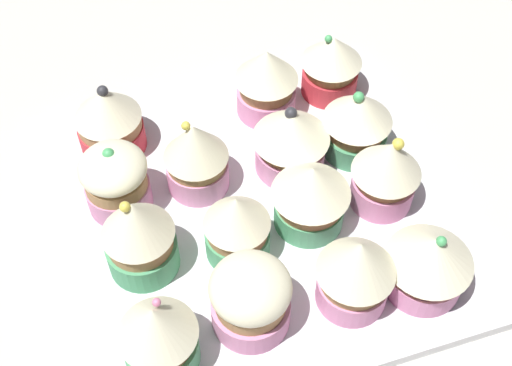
{
  "coord_description": "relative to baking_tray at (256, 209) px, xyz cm",
  "views": [
    {
      "loc": [
        -33.43,
        10.58,
        48.67
      ],
      "look_at": [
        0.0,
        0.0,
        4.2
      ],
      "focal_mm": 47.94,
      "sensor_mm": 36.0,
      "label": 1
    }
  ],
  "objects": [
    {
      "name": "cupcake_13",
      "position": [
        3.65,
        11.07,
        3.88
      ],
      "size": [
        5.67,
        5.67,
        6.72
      ],
      "color": "pink",
      "rests_on": "baking_tray"
    },
    {
      "name": "cupcake_4",
      "position": [
        -10.78,
        -4.31,
        4.5
      ],
      "size": [
        6.02,
        6.02,
        7.47
      ],
      "color": "pink",
      "rests_on": "baking_tray"
    },
    {
      "name": "cupcake_3",
      "position": [
        11.23,
        -11.07,
        4.07
      ],
      "size": [
        5.84,
        5.84,
        6.9
      ],
      "color": "#D1333D",
      "rests_on": "baking_tray"
    },
    {
      "name": "cupcake_6",
      "position": [
        3.27,
        -4.2,
        4.09
      ],
      "size": [
        6.77,
        6.77,
        7.02
      ],
      "color": "pink",
      "rests_on": "baking_tray"
    },
    {
      "name": "cupcake_0",
      "position": [
        -11.34,
        -10.11,
        3.87
      ],
      "size": [
        6.84,
        6.84,
        6.48
      ],
      "color": "pink",
      "rests_on": "baking_tray"
    },
    {
      "name": "cupcake_1",
      "position": [
        -2.7,
        -10.43,
        4.38
      ],
      "size": [
        5.84,
        5.84,
        7.57
      ],
      "color": "pink",
      "rests_on": "baking_tray"
    },
    {
      "name": "cupcake_10",
      "position": [
        3.74,
        4.13,
        4.36
      ],
      "size": [
        5.57,
        5.57,
        7.65
      ],
      "color": "pink",
      "rests_on": "baking_tray"
    },
    {
      "name": "cupcake_8",
      "position": [
        -10.26,
        3.66,
        3.93
      ],
      "size": [
        6.04,
        6.04,
        6.61
      ],
      "color": "pink",
      "rests_on": "baking_tray"
    },
    {
      "name": "cupcake_7",
      "position": [
        10.55,
        -4.34,
        4.38
      ],
      "size": [
        5.93,
        5.93,
        7.31
      ],
      "color": "pink",
      "rests_on": "baking_tray"
    },
    {
      "name": "cupcake_14",
      "position": [
        10.49,
        10.41,
        4.11
      ],
      "size": [
        6.0,
        6.0,
        7.32
      ],
      "color": "#D1333D",
      "rests_on": "baking_tray"
    },
    {
      "name": "cupcake_11",
      "position": [
        -11.33,
        10.71,
        4.38
      ],
      "size": [
        5.74,
        5.74,
        7.54
      ],
      "color": "#4C9E6B",
      "rests_on": "baking_tray"
    },
    {
      "name": "ground_plane",
      "position": [
        0.0,
        0.0,
        -2.1
      ],
      "size": [
        180.0,
        180.0,
        3.0
      ],
      "primitive_type": "cube",
      "color": "beige"
    },
    {
      "name": "cupcake_2",
      "position": [
        3.43,
        -10.45,
        4.21
      ],
      "size": [
        6.19,
        6.19,
        7.24
      ],
      "color": "#4C9E6B",
      "rests_on": "baking_tray"
    },
    {
      "name": "cupcake_12",
      "position": [
        -2.9,
        10.35,
        4.61
      ],
      "size": [
        5.7,
        5.7,
        8.26
      ],
      "color": "#4C9E6B",
      "rests_on": "baking_tray"
    },
    {
      "name": "baking_tray",
      "position": [
        0.0,
        0.0,
        0.0
      ],
      "size": [
        33.3,
        33.3,
        1.2
      ],
      "color": "silver",
      "rests_on": "ground_plane"
    },
    {
      "name": "cupcake_9",
      "position": [
        -3.99,
        2.82,
        4.11
      ],
      "size": [
        5.35,
        5.35,
        6.93
      ],
      "color": "#4C9E6B",
      "rests_on": "baking_tray"
    },
    {
      "name": "cupcake_5",
      "position": [
        -2.92,
        -3.71,
        4.24
      ],
      "size": [
        6.52,
        6.52,
        6.89
      ],
      "color": "#4C9E6B",
      "rests_on": "baking_tray"
    }
  ]
}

